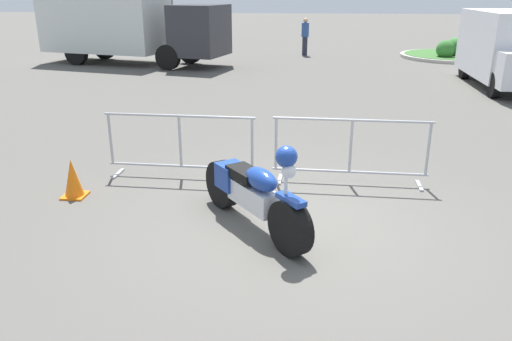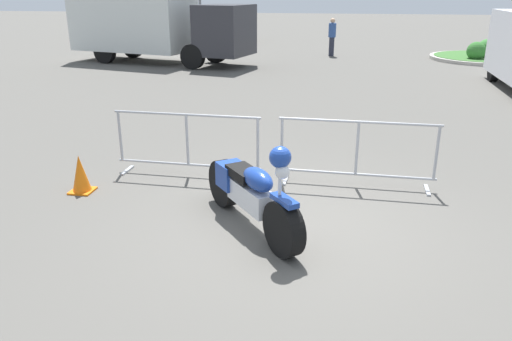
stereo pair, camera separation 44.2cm
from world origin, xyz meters
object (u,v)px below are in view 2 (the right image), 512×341
at_px(box_truck, 151,22).
at_px(pedestrian, 332,36).
at_px(crowd_barrier_near, 187,144).
at_px(traffic_cone, 80,174).
at_px(parked_car_tan, 225,29).
at_px(parked_car_green, 177,28).
at_px(motorcycle, 251,192).
at_px(parked_car_red, 135,28).
at_px(crowd_barrier_far, 357,153).

height_order(box_truck, pedestrian, box_truck).
height_order(crowd_barrier_near, traffic_cone, crowd_barrier_near).
bearing_deg(parked_car_tan, crowd_barrier_near, -170.22).
xyz_separation_m(crowd_barrier_near, parked_car_green, (-7.24, 21.60, 0.21)).
height_order(parked_car_tan, traffic_cone, parked_car_tan).
bearing_deg(motorcycle, traffic_cone, -143.29).
bearing_deg(motorcycle, parked_car_tan, 155.73).
xyz_separation_m(crowd_barrier_near, parked_car_tan, (-4.46, 21.99, 0.18)).
xyz_separation_m(parked_car_red, parked_car_green, (2.78, -0.42, 0.05)).
bearing_deg(crowd_barrier_far, parked_car_red, 120.09).
bearing_deg(pedestrian, crowd_barrier_far, 31.90).
bearing_deg(box_truck, traffic_cone, -60.18).
relative_size(motorcycle, crowd_barrier_far, 0.79).
distance_m(motorcycle, traffic_cone, 2.90).
bearing_deg(pedestrian, motorcycle, 27.28).
height_order(motorcycle, traffic_cone, motorcycle).
relative_size(box_truck, parked_car_green, 1.78).
relative_size(box_truck, parked_car_red, 1.92).
height_order(parked_car_green, parked_car_tan, parked_car_green).
xyz_separation_m(crowd_barrier_far, pedestrian, (-0.83, 16.36, 0.36)).
distance_m(crowd_barrier_far, box_truck, 15.31).
bearing_deg(crowd_barrier_near, pedestrian, 83.34).
bearing_deg(pedestrian, parked_car_green, -90.79).
distance_m(parked_car_tan, pedestrian, 8.51).
height_order(crowd_barrier_far, pedestrian, pedestrian).
xyz_separation_m(crowd_barrier_near, parked_car_red, (-10.02, 22.02, 0.15)).
height_order(parked_car_red, traffic_cone, parked_car_red).
bearing_deg(crowd_barrier_near, parked_car_tan, 101.46).
bearing_deg(parked_car_tan, pedestrian, -133.18).
xyz_separation_m(pedestrian, traffic_cone, (-3.33, -17.32, -0.63)).
height_order(crowd_barrier_near, box_truck, box_truck).
relative_size(parked_car_tan, pedestrian, 2.58).
xyz_separation_m(box_truck, parked_car_green, (-1.78, 8.71, -0.87)).
relative_size(box_truck, pedestrian, 4.74).
height_order(motorcycle, crowd_barrier_near, motorcycle).
bearing_deg(parked_car_red, pedestrian, -117.07).
height_order(crowd_barrier_near, pedestrian, pedestrian).
distance_m(crowd_barrier_far, parked_car_green, 23.79).
bearing_deg(crowd_barrier_far, parked_car_green, 114.80).
height_order(motorcycle, parked_car_tan, parked_car_tan).
bearing_deg(traffic_cone, crowd_barrier_far, 12.94).
distance_m(crowd_barrier_near, crowd_barrier_far, 2.74).
distance_m(crowd_barrier_near, pedestrian, 16.47).
relative_size(motorcycle, parked_car_tan, 0.44).
distance_m(pedestrian, traffic_cone, 17.64).
xyz_separation_m(parked_car_tan, traffic_cone, (3.04, -22.95, -0.45)).
bearing_deg(crowd_barrier_near, traffic_cone, -146.03).
xyz_separation_m(motorcycle, box_truck, (-6.82, 14.60, 1.14)).
bearing_deg(traffic_cone, box_truck, 106.25).
distance_m(motorcycle, pedestrian, 18.09).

